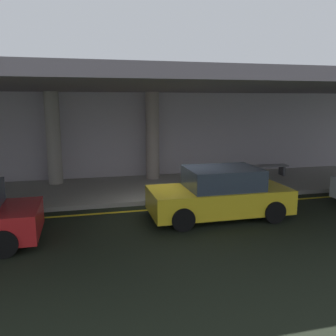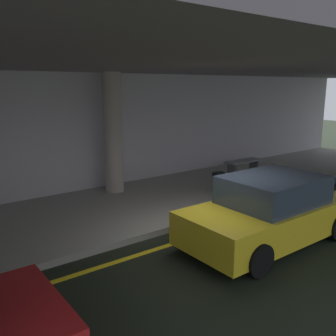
{
  "view_description": "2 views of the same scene",
  "coord_description": "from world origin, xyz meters",
  "px_view_note": "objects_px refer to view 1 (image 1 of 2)",
  "views": [
    {
      "loc": [
        -2.96,
        -10.26,
        3.4
      ],
      "look_at": [
        0.11,
        2.16,
        1.01
      ],
      "focal_mm": 38.03,
      "sensor_mm": 36.0,
      "label": 1
    },
    {
      "loc": [
        -5.42,
        -5.49,
        3.4
      ],
      "look_at": [
        0.72,
        2.63,
        1.12
      ],
      "focal_mm": 39.43,
      "sensor_mm": 36.0,
      "label": 2
    }
  ],
  "objects_px": {
    "suitcase_upright_primary": "(227,178)",
    "support_column_center": "(53,138)",
    "support_column_right_mid": "(152,136)",
    "car_yellow_taxi": "(220,194)",
    "bench_metal": "(270,168)"
  },
  "relations": [
    {
      "from": "suitcase_upright_primary",
      "to": "support_column_center",
      "type": "bearing_deg",
      "value": 166.04
    },
    {
      "from": "support_column_right_mid",
      "to": "car_yellow_taxi",
      "type": "height_order",
      "value": "support_column_right_mid"
    },
    {
      "from": "car_yellow_taxi",
      "to": "suitcase_upright_primary",
      "type": "distance_m",
      "value": 3.57
    },
    {
      "from": "support_column_center",
      "to": "suitcase_upright_primary",
      "type": "relative_size",
      "value": 4.06
    },
    {
      "from": "support_column_center",
      "to": "suitcase_upright_primary",
      "type": "distance_m",
      "value": 7.04
    },
    {
      "from": "support_column_center",
      "to": "support_column_right_mid",
      "type": "distance_m",
      "value": 4.0
    },
    {
      "from": "support_column_center",
      "to": "support_column_right_mid",
      "type": "relative_size",
      "value": 1.0
    },
    {
      "from": "support_column_center",
      "to": "bench_metal",
      "type": "distance_m",
      "value": 9.31
    },
    {
      "from": "car_yellow_taxi",
      "to": "support_column_right_mid",
      "type": "bearing_deg",
      "value": -79.8
    },
    {
      "from": "support_column_right_mid",
      "to": "car_yellow_taxi",
      "type": "relative_size",
      "value": 0.89
    },
    {
      "from": "bench_metal",
      "to": "support_column_center",
      "type": "bearing_deg",
      "value": 175.5
    },
    {
      "from": "support_column_right_mid",
      "to": "support_column_center",
      "type": "bearing_deg",
      "value": 180.0
    },
    {
      "from": "car_yellow_taxi",
      "to": "bench_metal",
      "type": "distance_m",
      "value": 6.13
    },
    {
      "from": "support_column_right_mid",
      "to": "car_yellow_taxi",
      "type": "distance_m",
      "value": 5.43
    },
    {
      "from": "support_column_center",
      "to": "bench_metal",
      "type": "bearing_deg",
      "value": -4.5
    }
  ]
}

